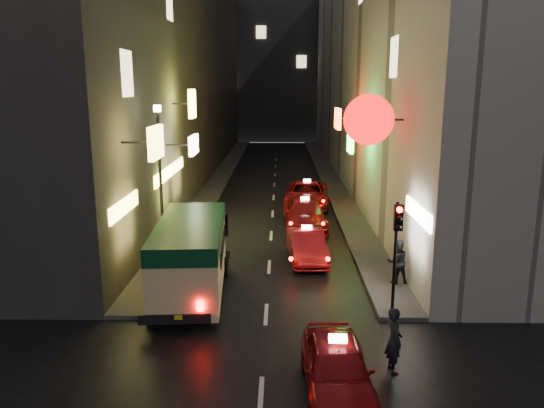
{
  "coord_description": "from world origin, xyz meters",
  "views": [
    {
      "loc": [
        0.44,
        -7.11,
        7.08
      ],
      "look_at": [
        0.12,
        13.0,
        2.58
      ],
      "focal_mm": 35.0,
      "sensor_mm": 36.0,
      "label": 1
    }
  ],
  "objects_px": {
    "pedestrian_crossing": "(394,336)",
    "traffic_light": "(397,234)",
    "minibus": "(191,250)",
    "taxi_near": "(337,364)",
    "lamp_post": "(160,175)"
  },
  "relations": [
    {
      "from": "pedestrian_crossing",
      "to": "traffic_light",
      "type": "height_order",
      "value": "traffic_light"
    },
    {
      "from": "minibus",
      "to": "pedestrian_crossing",
      "type": "height_order",
      "value": "minibus"
    },
    {
      "from": "pedestrian_crossing",
      "to": "taxi_near",
      "type": "bearing_deg",
      "value": 115.85
    },
    {
      "from": "taxi_near",
      "to": "lamp_post",
      "type": "relative_size",
      "value": 0.79
    },
    {
      "from": "traffic_light",
      "to": "minibus",
      "type": "bearing_deg",
      "value": 166.95
    },
    {
      "from": "lamp_post",
      "to": "pedestrian_crossing",
      "type": "bearing_deg",
      "value": -46.36
    },
    {
      "from": "taxi_near",
      "to": "pedestrian_crossing",
      "type": "xyz_separation_m",
      "value": [
        1.53,
        1.04,
        0.2
      ]
    },
    {
      "from": "minibus",
      "to": "taxi_near",
      "type": "relative_size",
      "value": 1.28
    },
    {
      "from": "taxi_near",
      "to": "lamp_post",
      "type": "distance_m",
      "value": 11.12
    },
    {
      "from": "traffic_light",
      "to": "taxi_near",
      "type": "bearing_deg",
      "value": -116.96
    },
    {
      "from": "taxi_near",
      "to": "pedestrian_crossing",
      "type": "bearing_deg",
      "value": 34.27
    },
    {
      "from": "minibus",
      "to": "pedestrian_crossing",
      "type": "xyz_separation_m",
      "value": [
        5.89,
        -4.87,
        -0.69
      ]
    },
    {
      "from": "taxi_near",
      "to": "traffic_light",
      "type": "bearing_deg",
      "value": 63.04
    },
    {
      "from": "taxi_near",
      "to": "minibus",
      "type": "bearing_deg",
      "value": 126.46
    },
    {
      "from": "minibus",
      "to": "pedestrian_crossing",
      "type": "relative_size",
      "value": 3.22
    }
  ]
}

